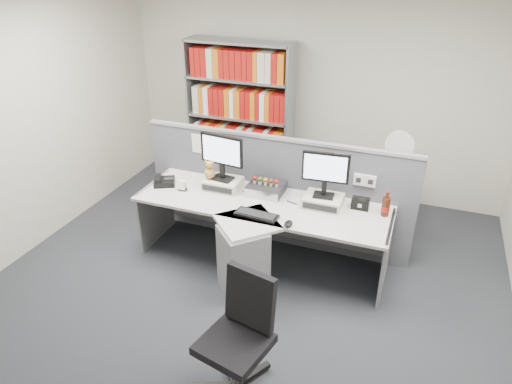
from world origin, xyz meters
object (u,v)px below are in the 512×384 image
at_px(desk_calendar, 182,186).
at_px(desk_fan, 399,148).
at_px(monitor_right, 325,171).
at_px(monitor_left, 222,154).
at_px(mouse, 288,224).
at_px(keyboard, 257,215).
at_px(desk_phone, 164,181).
at_px(filing_cabinet, 391,202).
at_px(speaker, 360,203).
at_px(shelving_unit, 240,119).
at_px(desk, 254,235).
at_px(office_chair, 240,333).
at_px(cola_bottle, 386,206).
at_px(desktop_pc, 266,189).

distance_m(desk_calendar, desk_fan, 2.43).
relative_size(monitor_right, desk_fan, 0.86).
height_order(monitor_left, mouse, monitor_left).
height_order(keyboard, desk_fan, desk_fan).
bearing_deg(desk_phone, filing_cabinet, 26.66).
relative_size(desk_phone, speaker, 1.67).
relative_size(keyboard, shelving_unit, 0.22).
bearing_deg(monitor_right, keyboard, -141.44).
distance_m(desk, keyboard, 0.29).
bearing_deg(office_chair, shelving_unit, 112.21).
bearing_deg(office_chair, desk_fan, 73.82).
distance_m(desk_calendar, filing_cabinet, 2.45).
height_order(keyboard, office_chair, office_chair).
xyz_separation_m(cola_bottle, office_chair, (-0.80, -1.74, -0.30)).
relative_size(desktop_pc, office_chair, 0.38).
relative_size(desk, speaker, 15.04).
relative_size(speaker, filing_cabinet, 0.25).
relative_size(desk, cola_bottle, 9.98).
relative_size(mouse, desk_calendar, 1.07).
bearing_deg(shelving_unit, monitor_left, -74.92).
height_order(desktop_pc, speaker, speaker).
height_order(desk, monitor_left, monitor_left).
distance_m(speaker, cola_bottle, 0.25).
bearing_deg(monitor_right, desk, -147.18).
bearing_deg(desk_calendar, desk, -11.31).
xyz_separation_m(monitor_left, cola_bottle, (1.70, 0.01, -0.30)).
distance_m(monitor_right, office_chair, 1.83).
bearing_deg(filing_cabinet, desk_calendar, -149.58).
bearing_deg(desk, desk_phone, 168.76).
distance_m(monitor_left, desktop_pc, 0.59).
xyz_separation_m(speaker, desk_fan, (0.24, 0.95, 0.26)).
bearing_deg(shelving_unit, mouse, -56.79).
relative_size(desk_calendar, speaker, 0.65).
bearing_deg(monitor_left, shelving_unit, 105.08).
distance_m(cola_bottle, office_chair, 1.94).
relative_size(keyboard, office_chair, 0.45).
distance_m(desktop_pc, cola_bottle, 1.23).
bearing_deg(desk, mouse, -16.69).
height_order(monitor_right, cola_bottle, monitor_right).
xyz_separation_m(monitor_right, keyboard, (-0.55, -0.44, -0.37)).
height_order(monitor_left, keyboard, monitor_left).
relative_size(monitor_left, desk_fan, 0.92).
distance_m(speaker, office_chair, 1.89).
relative_size(desk_fan, office_chair, 0.56).
xyz_separation_m(monitor_right, desk_fan, (0.61, 1.02, -0.06)).
xyz_separation_m(monitor_left, keyboard, (0.55, -0.44, -0.38)).
bearing_deg(monitor_left, keyboard, -38.38).
bearing_deg(monitor_left, desk_phone, -166.01).
bearing_deg(desktop_pc, filing_cabinet, 38.10).
height_order(desk_calendar, desk_fan, desk_fan).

